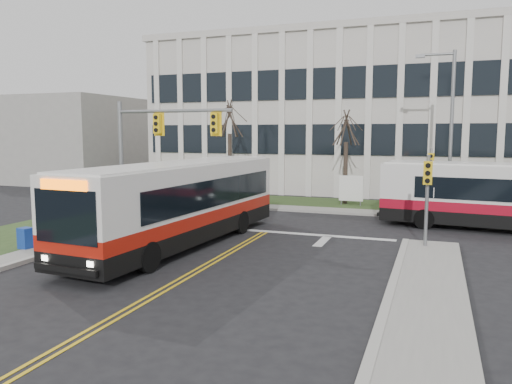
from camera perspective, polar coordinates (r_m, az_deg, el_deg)
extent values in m
plane|color=black|center=(16.46, -8.23, -9.75)|extent=(120.00, 120.00, 0.00)
cube|color=#9E9B93|center=(29.55, 14.85, -2.41)|extent=(44.00, 1.60, 0.14)
cube|color=#2C451D|center=(32.32, 15.30, -1.67)|extent=(44.00, 5.00, 0.12)
cube|color=beige|center=(43.98, 16.85, 8.21)|extent=(40.00, 16.00, 12.00)
cube|color=#9E9B93|center=(52.10, -20.18, 5.61)|extent=(12.00, 12.00, 8.00)
cylinder|color=slate|center=(25.82, -15.12, 3.06)|extent=(0.22, 0.22, 6.20)
cylinder|color=slate|center=(24.19, -9.41, 9.13)|extent=(6.00, 0.16, 0.16)
cube|color=yellow|center=(24.45, -11.21, 7.66)|extent=(0.34, 0.24, 0.92)
cube|color=yellow|center=(23.04, -4.75, 7.83)|extent=(0.34, 0.24, 0.92)
cylinder|color=slate|center=(21.07, 18.93, -1.14)|extent=(0.14, 0.14, 3.80)
cube|color=yellow|center=(20.75, 19.05, 2.08)|extent=(0.34, 0.24, 0.92)
cylinder|color=slate|center=(29.52, 19.26, 1.01)|extent=(0.14, 0.14, 3.80)
cube|color=yellow|center=(29.23, 19.35, 3.31)|extent=(0.34, 0.24, 0.92)
cylinder|color=slate|center=(30.10, 21.39, 6.18)|extent=(0.20, 0.20, 9.20)
cylinder|color=slate|center=(30.40, 20.01, 14.56)|extent=(1.80, 0.14, 0.14)
cube|color=slate|center=(30.41, 18.26, 14.53)|extent=(0.50, 0.25, 0.18)
cylinder|color=slate|center=(32.16, 9.73, -0.78)|extent=(0.08, 0.08, 1.00)
cylinder|color=slate|center=(31.97, 11.85, -0.87)|extent=(0.08, 0.08, 1.00)
cube|color=white|center=(31.97, 10.82, 0.42)|extent=(1.50, 0.12, 1.60)
cylinder|color=#42352B|center=(34.71, -3.01, 2.86)|extent=(0.28, 0.28, 4.62)
cylinder|color=#42352B|center=(32.66, 10.18, 2.06)|extent=(0.28, 0.28, 4.09)
cube|color=navy|center=(21.76, -24.81, -4.96)|extent=(0.57, 0.53, 0.95)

